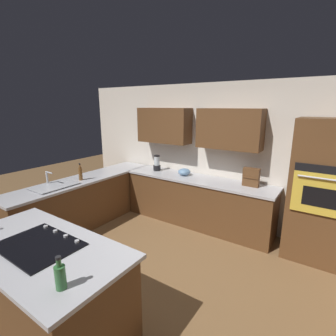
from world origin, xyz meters
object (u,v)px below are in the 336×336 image
wall_oven (321,192)px  blender (157,164)px  dish_soap_bottle (80,173)px  sink_unit (54,185)px  spice_rack (251,177)px  second_bottle (60,276)px  mixing_bowl (184,172)px  cooktop (39,245)px

wall_oven → blender: 2.90m
dish_soap_bottle → wall_oven: bearing=-160.7°
sink_unit → spice_rack: (-2.68, -1.83, 0.14)m
wall_oven → sink_unit: bearing=25.4°
blender → wall_oven: bearing=179.1°
spice_rack → second_bottle: size_ratio=1.17×
mixing_bowl → dish_soap_bottle: (1.37, 1.32, 0.06)m
cooktop → spice_rack: spice_rack is taller
second_bottle → blender: bearing=-65.0°
blender → spice_rack: 1.90m
sink_unit → mixing_bowl: bearing=-128.5°
spice_rack → sink_unit: bearing=34.4°
spice_rack → blender: bearing=1.1°
sink_unit → blender: 1.96m
wall_oven → spice_rack: size_ratio=6.65×
dish_soap_bottle → sink_unit: bearing=83.0°
sink_unit → mixing_bowl: (-1.43, -1.80, 0.05)m
dish_soap_bottle → second_bottle: size_ratio=1.17×
sink_unit → dish_soap_bottle: dish_soap_bottle is taller
blender → dish_soap_bottle: 1.50m
blender → mixing_bowl: blender is taller
wall_oven → spice_rack: 1.00m
cooktop → wall_oven: bearing=-126.5°
blender → second_bottle: 3.47m
sink_unit → second_bottle: second_bottle is taller
blender → spice_rack: bearing=-178.9°
cooktop → sink_unit: bearing=-36.0°
blender → cooktop: bearing=104.8°
wall_oven → mixing_bowl: size_ratio=8.57×
sink_unit → mixing_bowl: 2.30m
cooktop → second_bottle: size_ratio=2.91×
cooktop → blender: size_ratio=2.38×
spice_rack → dish_soap_bottle: 2.95m
cooktop → mixing_bowl: mixing_bowl is taller
wall_oven → sink_unit: wall_oven is taller
sink_unit → second_bottle: bearing=149.0°
sink_unit → cooktop: (-1.55, 1.12, -0.01)m
second_bottle → cooktop: bearing=-17.8°
wall_oven → second_bottle: bearing=65.2°
wall_oven → cooktop: wall_oven is taller
dish_soap_bottle → second_bottle: dish_soap_bottle is taller
cooktop → mixing_bowl: size_ratio=3.19×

